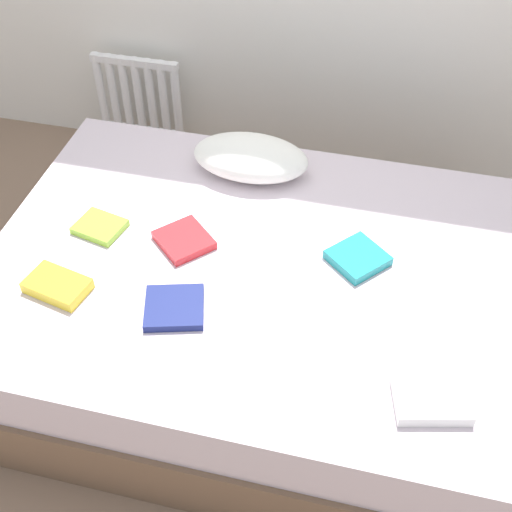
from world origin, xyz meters
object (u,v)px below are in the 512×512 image
(bed, at_px, (253,307))
(textbook_yellow, at_px, (57,286))
(textbook_white, at_px, (432,399))
(textbook_red, at_px, (184,240))
(textbook_lime, at_px, (100,227))
(radiator, at_px, (139,97))
(pillow, at_px, (251,157))
(textbook_navy, at_px, (174,308))
(textbook_teal, at_px, (358,258))

(bed, bearing_deg, textbook_yellow, -154.61)
(textbook_white, relative_size, textbook_red, 1.18)
(textbook_lime, bearing_deg, radiator, 117.60)
(radiator, xyz_separation_m, pillow, (0.78, -0.69, 0.24))
(textbook_white, height_order, textbook_red, textbook_white)
(textbook_navy, bearing_deg, pillow, 69.20)
(radiator, xyz_separation_m, textbook_teal, (1.29, -1.11, 0.18))
(textbook_teal, distance_m, textbook_white, 0.63)
(textbook_teal, bearing_deg, textbook_navy, -105.69)
(bed, xyz_separation_m, textbook_lime, (-0.61, 0.03, 0.27))
(textbook_navy, height_order, textbook_lime, textbook_navy)
(bed, distance_m, textbook_yellow, 0.75)
(bed, height_order, textbook_white, textbook_white)
(bed, distance_m, textbook_red, 0.39)
(textbook_teal, height_order, textbook_navy, textbook_teal)
(textbook_yellow, bearing_deg, radiator, 113.50)
(radiator, bearing_deg, bed, -52.54)
(textbook_teal, bearing_deg, textbook_red, -134.29)
(textbook_navy, bearing_deg, textbook_red, 86.25)
(pillow, height_order, textbook_red, pillow)
(textbook_yellow, xyz_separation_m, textbook_navy, (0.43, 0.01, -0.01))
(textbook_lime, bearing_deg, textbook_red, 13.54)
(textbook_teal, height_order, textbook_red, textbook_teal)
(textbook_teal, relative_size, textbook_red, 0.95)
(radiator, relative_size, textbook_red, 2.45)
(textbook_red, bearing_deg, pillow, 116.79)
(pillow, bearing_deg, textbook_lime, -134.40)
(textbook_yellow, xyz_separation_m, textbook_teal, (1.00, 0.39, -0.00))
(pillow, bearing_deg, textbook_teal, -39.73)
(textbook_navy, relative_size, textbook_red, 1.04)
(textbook_teal, distance_m, textbook_lime, 0.99)
(textbook_navy, bearing_deg, radiator, 99.50)
(radiator, height_order, textbook_yellow, radiator)
(pillow, distance_m, textbook_yellow, 0.95)
(textbook_yellow, height_order, textbook_lime, textbook_yellow)
(textbook_white, bearing_deg, textbook_red, 138.82)
(textbook_red, bearing_deg, textbook_white, 15.14)
(textbook_navy, height_order, textbook_red, textbook_red)
(pillow, relative_size, textbook_yellow, 2.24)
(textbook_yellow, bearing_deg, pillow, 71.36)
(textbook_teal, xyz_separation_m, textbook_lime, (-0.98, -0.06, -0.00))
(textbook_red, bearing_deg, bed, 35.84)
(textbook_yellow, xyz_separation_m, textbook_white, (1.30, -0.16, -0.00))
(radiator, height_order, textbook_lime, radiator)
(textbook_lime, relative_size, textbook_red, 0.91)
(bed, xyz_separation_m, textbook_white, (0.67, -0.46, 0.27))
(textbook_yellow, bearing_deg, textbook_red, 55.63)
(textbook_navy, xyz_separation_m, textbook_red, (-0.07, 0.33, 0.00))
(textbook_teal, bearing_deg, textbook_white, -21.15)
(radiator, relative_size, textbook_teal, 2.56)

